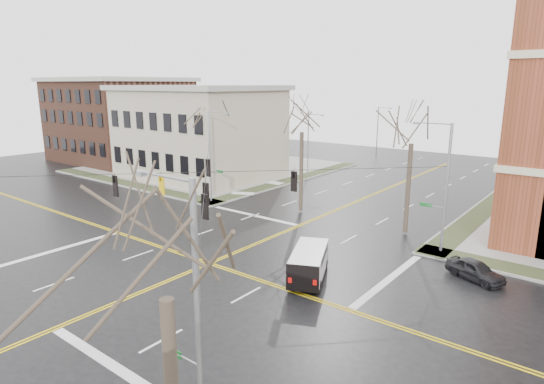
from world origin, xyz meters
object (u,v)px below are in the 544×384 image
Objects in this scene: signal_pole_se at (194,315)px; tree_nw_far at (211,122)px; signal_pole_ne at (444,184)px; streetlight_north_a at (309,143)px; parked_car_a at (475,270)px; cargo_van at (309,261)px; signal_pole_nw at (211,154)px; tree_se at (165,282)px; streetlight_north_b at (378,130)px; tree_ne at (412,138)px; tree_nw_near at (302,127)px.

signal_pole_se is 35.85m from tree_nw_far.
streetlight_north_a is (-21.97, 16.50, -0.48)m from signal_pole_ne.
cargo_van is at bearing 149.21° from parked_car_a.
cargo_van is (17.80, -9.28, -3.86)m from signal_pole_nw.
tree_se is at bearing -46.19° from signal_pole_nw.
streetlight_north_a is at bearing 87.68° from signal_pole_nw.
streetlight_north_b is (0.67, 36.50, -0.48)m from signal_pole_nw.
tree_ne is (1.42, 11.70, 6.59)m from cargo_van.
signal_pole_ne is 22.64m from signal_pole_nw.
streetlight_north_b is (0.00, 20.00, 0.00)m from streetlight_north_a.
signal_pole_nw is 0.92× the size of tree_se.
streetlight_north_a is 16.56m from tree_nw_near.
streetlight_north_a is 14.70m from tree_nw_far.
streetlight_north_b is 38.93m from tree_ne.
signal_pole_se is at bearing -45.45° from signal_pole_nw.
parked_car_a is 11.31m from tree_ne.
cargo_van is at bearing -96.90° from tree_ne.
tree_nw_far is (-2.37, 2.52, 2.88)m from signal_pole_nw.
tree_se is at bearing -60.66° from streetlight_north_a.
tree_nw_near is at bearing 101.55° from cargo_van.
tree_se is at bearing -162.19° from parked_car_a.
cargo_van is at bearing 111.53° from tree_se.
tree_nw_near is 1.03× the size of tree_ne.
parked_car_a is 0.34× the size of tree_ne.
tree_ne is at bearing 144.78° from signal_pole_ne.
signal_pole_ne is 2.48× the size of parked_car_a.
tree_ne is (21.59, -0.10, -0.14)m from tree_nw_far.
tree_se reaches higher than streetlight_north_b.
streetlight_north_a is 23.51m from tree_ne.
tree_ne is at bearing 72.61° from parked_car_a.
tree_nw_far is (-20.17, 11.80, 6.74)m from cargo_van.
signal_pole_nw is 1.12× the size of streetlight_north_b.
tree_nw_near is at bearing 93.70° from parked_car_a.
tree_ne is (10.21, -0.19, -0.23)m from tree_nw_near.
tree_nw_far is at bearing 133.77° from tree_se.
signal_pole_se is (22.64, -23.00, 0.00)m from signal_pole_nw.
streetlight_north_b is 0.73× the size of tree_nw_near.
signal_pole_se is at bearing -95.50° from cargo_van.
signal_pole_se is at bearing -60.91° from streetlight_north_a.
signal_pole_ne is 1.74× the size of cargo_van.
cargo_van is (17.13, -45.78, -3.37)m from streetlight_north_b.
tree_se is at bearing -55.97° from signal_pole_se.
tree_se reaches higher than signal_pole_se.
signal_pole_nw is at bearing 127.52° from cargo_van.
tree_nw_far reaches higher than signal_pole_nw.
tree_nw_far is (-3.04, -33.98, 3.36)m from streetlight_north_b.
signal_pole_nw is at bearing 134.55° from signal_pole_se.
tree_nw_far is 1.10× the size of tree_se.
tree_nw_far is (-3.04, -13.98, 3.36)m from streetlight_north_a.
streetlight_north_a is at bearing 98.66° from cargo_van.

